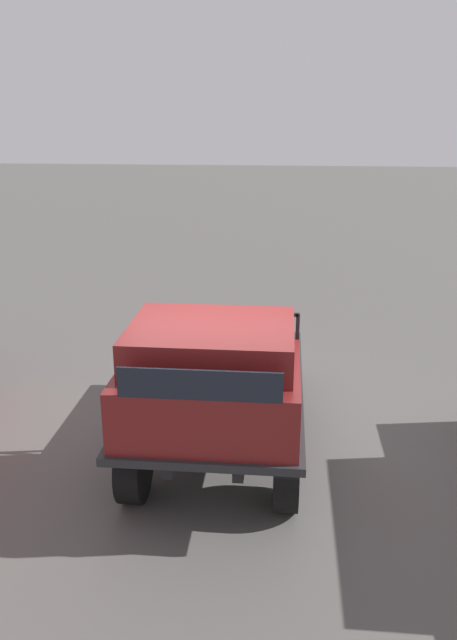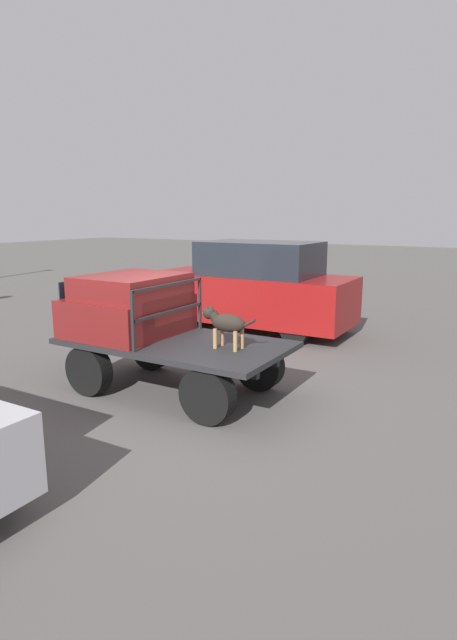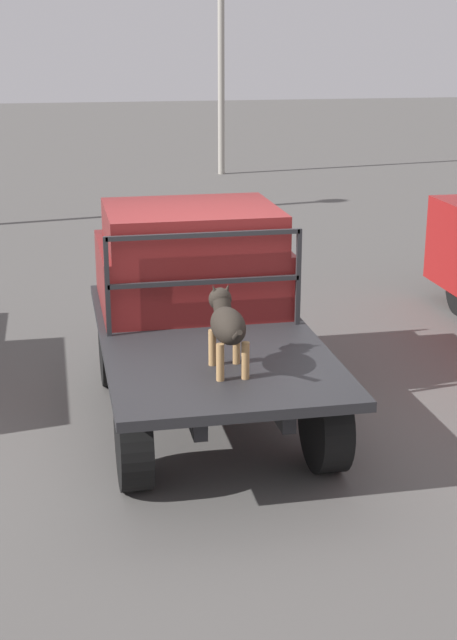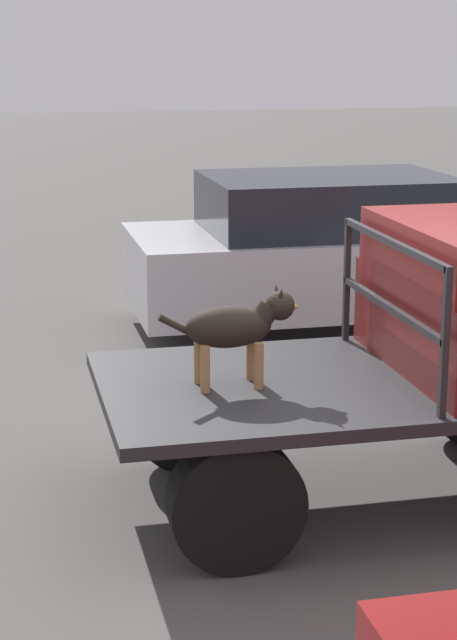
# 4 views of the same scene
# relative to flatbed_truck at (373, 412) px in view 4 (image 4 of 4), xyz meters

# --- Properties ---
(ground_plane) EXTENTS (80.00, 80.00, 0.00)m
(ground_plane) POSITION_rel_flatbed_truck_xyz_m (0.00, 0.00, -0.58)
(ground_plane) COLOR #514F4C
(flatbed_truck) EXTENTS (3.46, 1.82, 0.83)m
(flatbed_truck) POSITION_rel_flatbed_truck_xyz_m (0.00, 0.00, 0.00)
(flatbed_truck) COLOR black
(flatbed_truck) RESTS_ON ground
(truck_headboard) EXTENTS (0.04, 1.70, 0.86)m
(truck_headboard) POSITION_rel_flatbed_truck_xyz_m (0.09, 0.00, 0.81)
(truck_headboard) COLOR #232326
(truck_headboard) RESTS_ON flatbed_truck
(dog) EXTENTS (0.88, 0.25, 0.61)m
(dog) POSITION_rel_flatbed_truck_xyz_m (-0.89, -0.00, 0.62)
(dog) COLOR #9E7547
(dog) RESTS_ON flatbed_truck
(parked_sedan) EXTENTS (4.41, 1.84, 1.57)m
(parked_sedan) POSITION_rel_flatbed_truck_xyz_m (1.18, 4.17, 0.21)
(parked_sedan) COLOR black
(parked_sedan) RESTS_ON ground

